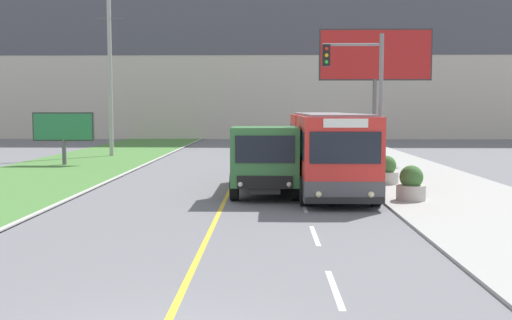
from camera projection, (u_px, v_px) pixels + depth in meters
lane_marking_centre at (199, 303)px, 10.06m from camera, size 2.88×140.00×0.01m
apartment_block_background at (255, 24)px, 67.66m from camera, size 80.00×8.04×25.77m
city_bus at (326, 150)px, 24.81m from camera, size 2.69×12.34×3.08m
dump_truck at (265, 161)px, 22.42m from camera, size 2.48×6.93×2.62m
car_distant at (270, 146)px, 41.96m from camera, size 1.80×4.30×1.45m
utility_pole_far at (110, 78)px, 40.99m from camera, size 1.80×0.28×10.68m
traffic_light_mast at (364, 93)px, 22.42m from camera, size 2.28×0.32×6.05m
billboard_large at (375, 59)px, 34.61m from camera, size 6.51×0.24×7.87m
billboard_small at (64, 128)px, 34.64m from camera, size 3.55×0.24×3.07m
planter_round_near at (411, 185)px, 20.86m from camera, size 1.02×1.02×1.22m
planter_round_second at (386, 171)px, 25.47m from camera, size 1.02×1.02×1.20m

